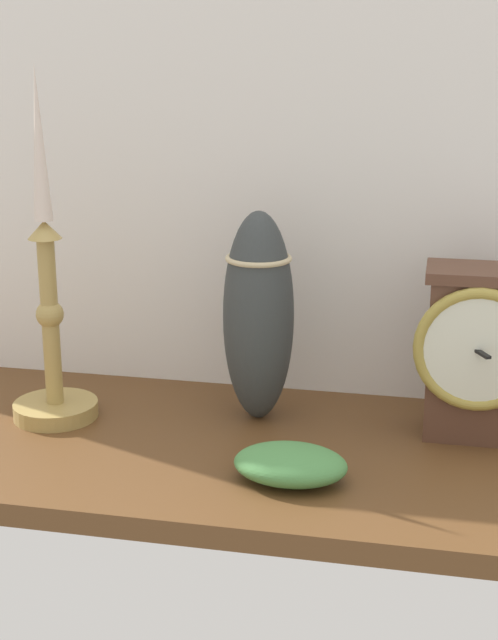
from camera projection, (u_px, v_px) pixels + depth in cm
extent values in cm
cube|color=brown|center=(176.00, 448.00, 103.45)|extent=(100.00, 36.00, 2.40)
cube|color=white|center=(213.00, 122.00, 111.09)|extent=(120.00, 2.00, 65.00)
cube|color=brown|center=(476.00, 358.00, 101.65)|extent=(10.35, 6.84, 17.66)
cube|color=brown|center=(482.00, 273.00, 98.94)|extent=(11.60, 7.66, 1.20)
torus|color=#A9933D|center=(478.00, 350.00, 97.44)|extent=(13.43, 1.22, 13.43)
cylinder|color=silver|center=(478.00, 350.00, 97.35)|extent=(11.23, 0.40, 11.23)
cube|color=black|center=(478.00, 351.00, 97.07)|extent=(2.51, 4.06, 0.30)
cylinder|color=#AC8F4C|center=(56.00, 409.00, 108.62)|extent=(9.68, 9.68, 1.80)
cylinder|color=#AC8F4C|center=(50.00, 323.00, 105.60)|extent=(1.95, 1.95, 19.17)
sphere|color=#AC8F4C|center=(50.00, 314.00, 105.32)|extent=(3.13, 3.13, 3.13)
cone|color=#AC8F4C|center=(44.00, 230.00, 102.55)|extent=(3.76, 3.76, 2.00)
cone|color=beige|center=(39.00, 143.00, 99.87)|extent=(2.07, 2.07, 16.66)
ellipsoid|color=#353A3A|center=(258.00, 317.00, 105.41)|extent=(7.96, 7.96, 24.06)
torus|color=#CCB78C|center=(259.00, 258.00, 103.48)|extent=(7.37, 7.37, 0.60)
ellipsoid|color=#4C8D49|center=(290.00, 464.00, 92.58)|extent=(11.28, 7.90, 3.61)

